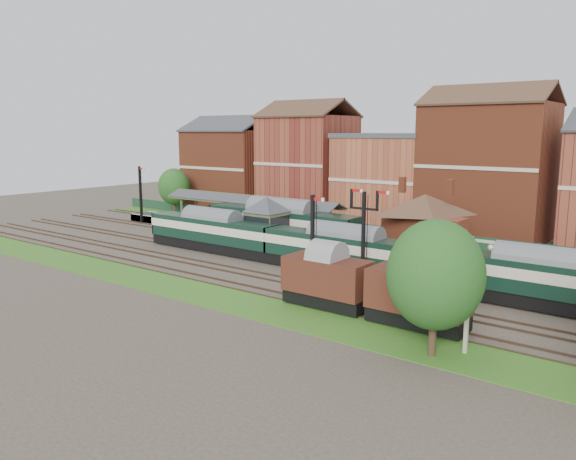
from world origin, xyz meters
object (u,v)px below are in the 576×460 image
Objects in this scene: dmu_train at (345,250)px; platform_railcar at (281,224)px; semaphore_bracket at (364,232)px; signal_box at (267,223)px; goods_van_a at (327,278)px.

platform_railcar is at bearing 152.20° from dmu_train.
signal_box is at bearing 159.08° from semaphore_bracket.
goods_van_a is (16.24, -15.50, -0.41)m from platform_railcar.
signal_box is 0.31× the size of platform_railcar.
dmu_train is at bearing -15.42° from signal_box.
dmu_train is 9.81m from goods_van_a.
platform_railcar reaches higher than goods_van_a.
platform_railcar reaches higher than dmu_train.
dmu_train is 2.57× the size of platform_railcar.
goods_van_a is at bearing -66.51° from dmu_train.
signal_box is at bearing -80.45° from platform_railcar.
platform_railcar is at bearing 150.00° from semaphore_bracket.
platform_railcar is at bearing 136.33° from goods_van_a.
semaphore_bracket is 0.42× the size of platform_railcar.
signal_box reaches higher than goods_van_a.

